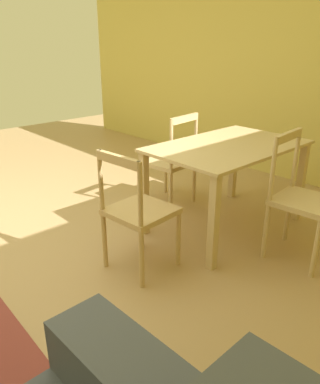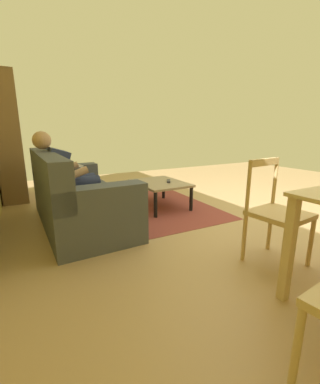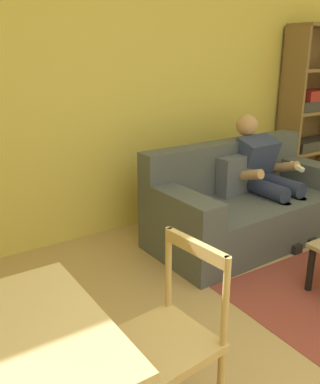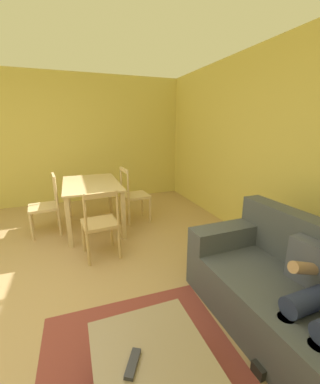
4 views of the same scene
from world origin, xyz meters
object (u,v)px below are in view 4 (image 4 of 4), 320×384
Objects in this scene: dining_table at (92,190)px; coffee_table at (156,373)px; couch at (301,300)px; dining_chair_by_doorway at (46,206)px; dining_chair_facing_couch at (100,224)px; tv_remote at (133,363)px; dining_chair_near_wall at (134,195)px.

coffee_table is at bearing 1.28° from dining_table.
dining_chair_by_doorway is (-2.77, -2.01, 0.12)m from couch.
dining_chair_facing_couch reaches higher than coffee_table.
dining_table is at bearing 89.70° from dining_chair_by_doorway.
dining_table is 1.44× the size of dining_chair_by_doorway.
couch is at bearing 96.25° from coffee_table.
tv_remote is 0.19× the size of dining_chair_facing_couch.
dining_chair_near_wall reaches higher than coffee_table.
tv_remote is at bearing -113.24° from coffee_table.
dining_chair_near_wall is (-2.77, -0.62, 0.14)m from couch.
couch is 1.25m from coffee_table.
dining_table is at bearing 119.25° from tv_remote.
coffee_table is 2.92m from dining_table.
couch is 3.08m from dining_table.
dining_chair_by_doorway is at bearing -90.26° from dining_chair_near_wall.
dining_chair_facing_couch is at bearing 34.96° from dining_chair_by_doorway.
couch is 2.12× the size of dining_chair_facing_couch.
dining_table is 1.39× the size of dining_chair_near_wall.
dining_chair_near_wall reaches higher than tv_remote.
dining_chair_facing_couch is at bearing 0.15° from dining_table.
dining_chair_near_wall is (-2.85, 0.75, 0.08)m from tv_remote.
couch is at bearing 36.39° from dining_chair_facing_couch.
dining_chair_near_wall reaches higher than dining_chair_by_doorway.
dining_table is 1.48× the size of dining_chair_facing_couch.
dining_chair_near_wall is (-2.90, 0.63, 0.14)m from coffee_table.
dining_chair_near_wall is 1.21m from dining_chair_facing_couch.
couch is 3.42m from dining_chair_by_doorway.
couch is 11.12× the size of tv_remote.
dining_chair_by_doorway is (-0.01, -1.39, -0.03)m from dining_chair_near_wall.
dining_chair_facing_couch is (0.99, 0.00, -0.19)m from dining_table.
tv_remote is (-0.05, -0.12, 0.06)m from coffee_table.
couch is 2.84m from dining_chair_near_wall.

